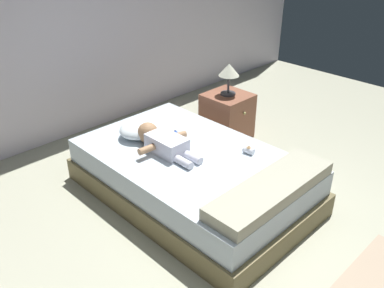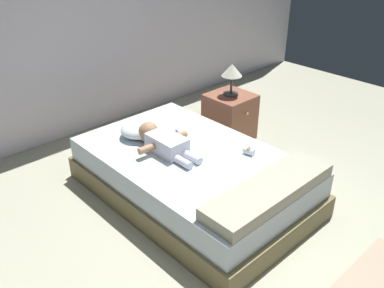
{
  "view_description": "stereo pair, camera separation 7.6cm",
  "coord_description": "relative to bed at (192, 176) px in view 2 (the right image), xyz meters",
  "views": [
    {
      "loc": [
        -1.83,
        -0.89,
        2.1
      ],
      "look_at": [
        0.23,
        1.19,
        0.5
      ],
      "focal_mm": 38.52,
      "sensor_mm": 36.0,
      "label": 1
    },
    {
      "loc": [
        -1.77,
        -0.94,
        2.1
      ],
      "look_at": [
        0.23,
        1.19,
        0.5
      ],
      "focal_mm": 38.52,
      "sensor_mm": 36.0,
      "label": 2
    }
  ],
  "objects": [
    {
      "name": "blanket",
      "position": [
        0.0,
        -0.79,
        0.25
      ],
      "size": [
        1.11,
        0.32,
        0.1
      ],
      "color": "#A9A690",
      "rests_on": "bed"
    },
    {
      "name": "nightstand",
      "position": [
        1.03,
        0.51,
        0.05
      ],
      "size": [
        0.44,
        0.47,
        0.49
      ],
      "color": "brown",
      "rests_on": "ground_plane"
    },
    {
      "name": "ground_plane",
      "position": [
        -0.23,
        -1.19,
        -0.2
      ],
      "size": [
        8.0,
        8.0,
        0.0
      ],
      "primitive_type": "plane",
      "color": "#AAAA92"
    },
    {
      "name": "pillow",
      "position": [
        -0.07,
        0.56,
        0.28
      ],
      "size": [
        0.43,
        0.35,
        0.14
      ],
      "color": "white",
      "rests_on": "bed"
    },
    {
      "name": "lamp",
      "position": [
        1.03,
        0.51,
        0.54
      ],
      "size": [
        0.21,
        0.21,
        0.33
      ],
      "color": "#333338",
      "rests_on": "nightstand"
    },
    {
      "name": "baby",
      "position": [
        -0.12,
        0.24,
        0.28
      ],
      "size": [
        0.5,
        0.68,
        0.18
      ],
      "color": "white",
      "rests_on": "bed"
    },
    {
      "name": "bed",
      "position": [
        0.0,
        0.0,
        0.0
      ],
      "size": [
        1.24,
        1.98,
        0.4
      ],
      "color": "brown",
      "rests_on": "ground_plane"
    },
    {
      "name": "toothbrush",
      "position": [
        0.17,
        0.36,
        0.21
      ],
      "size": [
        0.05,
        0.14,
        0.02
      ],
      "color": "blue",
      "rests_on": "bed"
    },
    {
      "name": "wall_behind_bed",
      "position": [
        -0.23,
        1.81,
        1.08
      ],
      "size": [
        8.0,
        0.12,
        2.55
      ],
      "primitive_type": "cube",
      "color": "silver",
      "rests_on": "ground_plane"
    },
    {
      "name": "baby_bottle",
      "position": [
        0.35,
        -0.31,
        0.24
      ],
      "size": [
        0.07,
        0.1,
        0.08
      ],
      "color": "white",
      "rests_on": "bed"
    }
  ]
}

